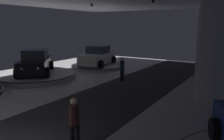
{
  "coord_description": "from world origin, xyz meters",
  "views": [
    {
      "loc": [
        6.16,
        -2.85,
        3.68
      ],
      "look_at": [
        -0.27,
        7.34,
        1.4
      ],
      "focal_mm": 36.99,
      "sensor_mm": 36.0,
      "label": 1
    }
  ],
  "objects_px": {
    "display_platform_deep_left": "(98,66)",
    "display_platform_far_left": "(36,75)",
    "column_right": "(214,46)",
    "display_car_far_left": "(35,63)",
    "display_car_deep_left": "(98,56)",
    "visitor_walking_near": "(74,120)",
    "visitor_walking_far": "(122,68)"
  },
  "relations": [
    {
      "from": "display_platform_deep_left",
      "to": "display_car_far_left",
      "type": "distance_m",
      "value": 5.94
    },
    {
      "from": "visitor_walking_near",
      "to": "visitor_walking_far",
      "type": "height_order",
      "value": "same"
    },
    {
      "from": "display_car_far_left",
      "to": "visitor_walking_far",
      "type": "relative_size",
      "value": 2.73
    },
    {
      "from": "visitor_walking_far",
      "to": "display_platform_deep_left",
      "type": "bearing_deg",
      "value": 144.19
    },
    {
      "from": "display_platform_far_left",
      "to": "display_car_far_left",
      "type": "distance_m",
      "value": 0.92
    },
    {
      "from": "visitor_walking_near",
      "to": "display_car_deep_left",
      "type": "bearing_deg",
      "value": 122.8
    },
    {
      "from": "display_car_deep_left",
      "to": "visitor_walking_far",
      "type": "relative_size",
      "value": 2.8
    },
    {
      "from": "display_platform_deep_left",
      "to": "display_car_deep_left",
      "type": "xyz_separation_m",
      "value": [
        -0.01,
        0.03,
        0.89
      ]
    },
    {
      "from": "display_car_deep_left",
      "to": "visitor_walking_far",
      "type": "distance_m",
      "value": 5.33
    },
    {
      "from": "display_platform_deep_left",
      "to": "column_right",
      "type": "bearing_deg",
      "value": -24.05
    },
    {
      "from": "display_platform_deep_left",
      "to": "display_car_deep_left",
      "type": "bearing_deg",
      "value": 100.21
    },
    {
      "from": "display_car_deep_left",
      "to": "visitor_walking_near",
      "type": "height_order",
      "value": "display_car_deep_left"
    },
    {
      "from": "display_platform_deep_left",
      "to": "visitor_walking_far",
      "type": "relative_size",
      "value": 2.95
    },
    {
      "from": "display_car_deep_left",
      "to": "display_car_far_left",
      "type": "height_order",
      "value": "display_car_far_left"
    },
    {
      "from": "display_platform_deep_left",
      "to": "visitor_walking_near",
      "type": "xyz_separation_m",
      "value": [
        7.51,
        -11.63,
        0.75
      ]
    },
    {
      "from": "display_platform_deep_left",
      "to": "visitor_walking_near",
      "type": "height_order",
      "value": "visitor_walking_near"
    },
    {
      "from": "display_platform_deep_left",
      "to": "display_platform_far_left",
      "type": "height_order",
      "value": "display_platform_far_left"
    },
    {
      "from": "column_right",
      "to": "display_platform_far_left",
      "type": "xyz_separation_m",
      "value": [
        -11.59,
        -1.15,
        -2.56
      ]
    },
    {
      "from": "display_car_far_left",
      "to": "visitor_walking_near",
      "type": "xyz_separation_m",
      "value": [
        8.91,
        -5.94,
        -0.21
      ]
    },
    {
      "from": "column_right",
      "to": "display_platform_far_left",
      "type": "bearing_deg",
      "value": -174.31
    },
    {
      "from": "display_platform_far_left",
      "to": "display_car_far_left",
      "type": "relative_size",
      "value": 1.31
    },
    {
      "from": "display_car_far_left",
      "to": "column_right",
      "type": "bearing_deg",
      "value": 5.56
    },
    {
      "from": "display_platform_far_left",
      "to": "visitor_walking_far",
      "type": "bearing_deg",
      "value": 24.64
    },
    {
      "from": "column_right",
      "to": "display_car_far_left",
      "type": "bearing_deg",
      "value": -174.44
    },
    {
      "from": "visitor_walking_near",
      "to": "visitor_walking_far",
      "type": "distance_m",
      "value": 9.11
    },
    {
      "from": "visitor_walking_far",
      "to": "display_car_far_left",
      "type": "bearing_deg",
      "value": -155.64
    },
    {
      "from": "column_right",
      "to": "visitor_walking_near",
      "type": "relative_size",
      "value": 3.46
    },
    {
      "from": "display_car_deep_left",
      "to": "visitor_walking_far",
      "type": "xyz_separation_m",
      "value": [
        4.31,
        -3.14,
        -0.14
      ]
    },
    {
      "from": "column_right",
      "to": "visitor_walking_far",
      "type": "height_order",
      "value": "column_right"
    },
    {
      "from": "visitor_walking_far",
      "to": "visitor_walking_near",
      "type": "bearing_deg",
      "value": -69.39
    },
    {
      "from": "display_platform_deep_left",
      "to": "display_platform_far_left",
      "type": "distance_m",
      "value": 5.88
    },
    {
      "from": "visitor_walking_near",
      "to": "visitor_walking_far",
      "type": "bearing_deg",
      "value": 110.61
    }
  ]
}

